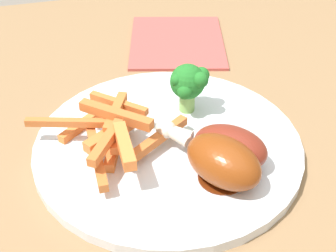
{
  "coord_description": "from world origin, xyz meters",
  "views": [
    {
      "loc": [
        0.33,
        -0.09,
        1.07
      ],
      "look_at": [
        -0.04,
        0.02,
        0.77
      ],
      "focal_mm": 48.81,
      "sensor_mm": 36.0,
      "label": 1
    }
  ],
  "objects_px": {
    "dining_table": "(164,244)",
    "chicken_drumstick_far": "(226,146)",
    "chicken_drumstick_near": "(220,160)",
    "dinner_plate": "(168,145)",
    "carrot_fries_pile": "(113,132)",
    "broccoli_floret_front": "(189,83)"
  },
  "relations": [
    {
      "from": "dinner_plate",
      "to": "chicken_drumstick_near",
      "type": "xyz_separation_m",
      "value": [
        0.07,
        0.03,
        0.03
      ]
    },
    {
      "from": "dining_table",
      "to": "chicken_drumstick_far",
      "type": "distance_m",
      "value": 0.16
    },
    {
      "from": "dinner_plate",
      "to": "dining_table",
      "type": "bearing_deg",
      "value": -23.09
    },
    {
      "from": "chicken_drumstick_far",
      "to": "dining_table",
      "type": "bearing_deg",
      "value": -98.95
    },
    {
      "from": "broccoli_floret_front",
      "to": "carrot_fries_pile",
      "type": "height_order",
      "value": "broccoli_floret_front"
    },
    {
      "from": "carrot_fries_pile",
      "to": "chicken_drumstick_far",
      "type": "bearing_deg",
      "value": 64.06
    },
    {
      "from": "dinner_plate",
      "to": "carrot_fries_pile",
      "type": "xyz_separation_m",
      "value": [
        -0.0,
        -0.06,
        0.03
      ]
    },
    {
      "from": "broccoli_floret_front",
      "to": "carrot_fries_pile",
      "type": "distance_m",
      "value": 0.11
    },
    {
      "from": "chicken_drumstick_far",
      "to": "dinner_plate",
      "type": "bearing_deg",
      "value": -134.97
    },
    {
      "from": "dinner_plate",
      "to": "chicken_drumstick_near",
      "type": "height_order",
      "value": "chicken_drumstick_near"
    },
    {
      "from": "chicken_drumstick_near",
      "to": "chicken_drumstick_far",
      "type": "height_order",
      "value": "chicken_drumstick_near"
    },
    {
      "from": "dinner_plate",
      "to": "chicken_drumstick_far",
      "type": "relative_size",
      "value": 2.66
    },
    {
      "from": "dinner_plate",
      "to": "carrot_fries_pile",
      "type": "height_order",
      "value": "carrot_fries_pile"
    },
    {
      "from": "dining_table",
      "to": "dinner_plate",
      "type": "bearing_deg",
      "value": 156.91
    },
    {
      "from": "broccoli_floret_front",
      "to": "dinner_plate",
      "type": "bearing_deg",
      "value": -38.27
    },
    {
      "from": "carrot_fries_pile",
      "to": "chicken_drumstick_near",
      "type": "distance_m",
      "value": 0.12
    },
    {
      "from": "chicken_drumstick_far",
      "to": "chicken_drumstick_near",
      "type": "bearing_deg",
      "value": -34.53
    },
    {
      "from": "dinner_plate",
      "to": "carrot_fries_pile",
      "type": "bearing_deg",
      "value": -94.14
    },
    {
      "from": "dining_table",
      "to": "chicken_drumstick_near",
      "type": "relative_size",
      "value": 8.04
    },
    {
      "from": "dinner_plate",
      "to": "chicken_drumstick_near",
      "type": "bearing_deg",
      "value": 26.64
    },
    {
      "from": "carrot_fries_pile",
      "to": "chicken_drumstick_far",
      "type": "xyz_separation_m",
      "value": [
        0.05,
        0.1,
        -0.0
      ]
    },
    {
      "from": "dining_table",
      "to": "dinner_plate",
      "type": "height_order",
      "value": "dinner_plate"
    }
  ]
}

